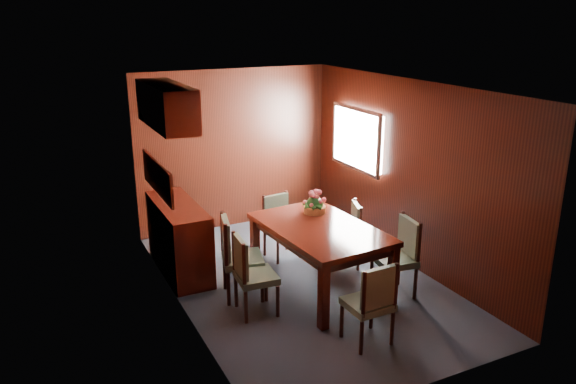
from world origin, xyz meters
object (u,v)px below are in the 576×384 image
chair_left_near (250,271)px  flower_centerpiece (315,202)px  dining_table (320,235)px  chair_head (372,300)px  chair_right_near (400,252)px  sideboard (179,238)px

chair_left_near → flower_centerpiece: size_ratio=3.09×
dining_table → flower_centerpiece: flower_centerpiece is taller
chair_head → flower_centerpiece: flower_centerpiece is taller
chair_right_near → chair_head: (-0.91, -0.76, -0.03)m
flower_centerpiece → dining_table: bearing=-111.1°
chair_head → sideboard: bearing=115.0°
chair_head → chair_left_near: bearing=125.9°
chair_left_near → chair_head: size_ratio=1.03×
chair_left_near → chair_head: 1.38m
dining_table → chair_head: bearing=-99.8°
chair_right_near → chair_head: bearing=137.9°
chair_right_near → flower_centerpiece: bearing=40.1°
sideboard → flower_centerpiece: 1.78m
dining_table → chair_right_near: 0.95m
chair_right_near → sideboard: bearing=59.0°
sideboard → chair_left_near: size_ratio=1.53×
flower_centerpiece → chair_left_near: bearing=-151.3°
sideboard → dining_table: bearing=-41.8°
chair_right_near → flower_centerpiece: 1.21m
chair_left_near → chair_right_near: size_ratio=0.98×
sideboard → dining_table: sideboard is taller
chair_left_near → flower_centerpiece: bearing=123.5°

